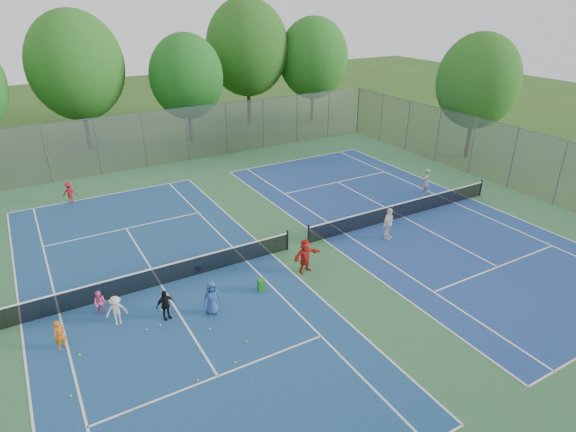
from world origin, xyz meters
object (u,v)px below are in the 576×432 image
object	(u,v)px
ball_crate	(198,267)
ball_hopper	(261,285)
net_right	(404,210)
net_left	(160,276)
instructor	(426,182)

from	to	relation	value
ball_crate	ball_hopper	distance (m)	3.47
ball_crate	net_right	bearing A→B (deg)	-1.96
net_left	ball_hopper	distance (m)	4.44
net_right	ball_crate	bearing A→B (deg)	178.04
net_right	ball_hopper	bearing A→B (deg)	-165.99
ball_hopper	instructor	distance (m)	14.60
net_right	instructor	xyz separation A→B (m)	(3.48, 1.87, 0.40)
ball_crate	instructor	distance (m)	15.68
net_right	ball_crate	xyz separation A→B (m)	(-12.11, 0.42, -0.33)
net_right	ball_hopper	size ratio (longest dim) A/B	22.98
ball_crate	net_left	bearing A→B (deg)	-167.59
ball_crate	instructor	world-z (taller)	instructor
net_left	instructor	distance (m)	17.58
ball_crate	ball_hopper	bearing A→B (deg)	-60.42
net_left	ball_hopper	size ratio (longest dim) A/B	22.98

